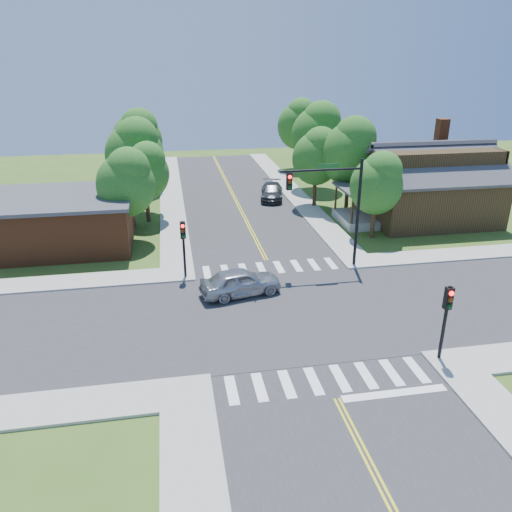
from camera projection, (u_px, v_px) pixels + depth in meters
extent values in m
plane|color=#3B5A1C|center=(293.00, 313.00, 27.44)|extent=(100.00, 100.00, 0.00)
cube|color=#2D2D30|center=(293.00, 312.00, 27.43)|extent=(10.00, 90.00, 0.04)
cube|color=#2D2D30|center=(293.00, 312.00, 27.43)|extent=(90.00, 10.00, 0.04)
cube|color=#2D2D30|center=(293.00, 313.00, 27.44)|extent=(10.20, 10.20, 0.06)
cube|color=#9E9B93|center=(292.00, 191.00, 51.17)|extent=(2.20, 40.00, 0.14)
cube|color=#9E9B93|center=(171.00, 197.00, 49.20)|extent=(2.20, 40.00, 0.14)
cube|color=white|center=(207.00, 272.00, 32.39)|extent=(0.45, 2.00, 0.01)
cube|color=white|center=(225.00, 271.00, 32.58)|extent=(0.45, 2.00, 0.01)
cube|color=white|center=(243.00, 269.00, 32.78)|extent=(0.45, 2.00, 0.01)
cube|color=white|center=(261.00, 268.00, 32.97)|extent=(0.45, 2.00, 0.01)
cube|color=white|center=(279.00, 267.00, 33.17)|extent=(0.45, 2.00, 0.01)
cube|color=white|center=(296.00, 266.00, 33.36)|extent=(0.45, 2.00, 0.01)
cube|color=white|center=(314.00, 264.00, 33.56)|extent=(0.45, 2.00, 0.01)
cube|color=white|center=(331.00, 263.00, 33.75)|extent=(0.45, 2.00, 0.01)
cube|color=white|center=(232.00, 390.00, 21.09)|extent=(0.45, 2.00, 0.01)
cube|color=white|center=(260.00, 387.00, 21.29)|extent=(0.45, 2.00, 0.01)
cube|color=white|center=(287.00, 384.00, 21.48)|extent=(0.45, 2.00, 0.01)
cube|color=white|center=(314.00, 381.00, 21.68)|extent=(0.45, 2.00, 0.01)
cube|color=white|center=(340.00, 378.00, 21.87)|extent=(0.45, 2.00, 0.01)
cube|color=white|center=(366.00, 375.00, 22.07)|extent=(0.45, 2.00, 0.01)
cube|color=white|center=(392.00, 372.00, 22.26)|extent=(0.45, 2.00, 0.01)
cube|color=white|center=(417.00, 370.00, 22.45)|extent=(0.45, 2.00, 0.01)
cube|color=yellow|center=(230.00, 191.00, 51.32)|extent=(0.10, 37.50, 0.01)
cube|color=yellow|center=(232.00, 191.00, 51.35)|extent=(0.10, 37.50, 0.01)
cube|color=white|center=(394.00, 394.00, 20.92)|extent=(4.60, 0.45, 0.09)
cylinder|color=black|center=(358.00, 215.00, 32.08)|extent=(0.20, 0.20, 7.20)
cylinder|color=black|center=(321.00, 170.00, 30.52)|extent=(5.20, 0.14, 0.14)
cube|color=#19591E|center=(328.00, 166.00, 30.45)|extent=(1.40, 0.04, 0.30)
cube|color=black|center=(289.00, 181.00, 30.44)|extent=(0.34, 0.28, 1.05)
sphere|color=#FF0C0C|center=(290.00, 177.00, 30.16)|extent=(0.22, 0.22, 0.22)
sphere|color=#3F2605|center=(290.00, 182.00, 30.28)|extent=(0.22, 0.22, 0.22)
sphere|color=#05330F|center=(290.00, 187.00, 30.40)|extent=(0.22, 0.22, 0.22)
cylinder|color=black|center=(444.00, 324.00, 22.52)|extent=(0.16, 0.16, 3.80)
cube|color=black|center=(448.00, 298.00, 22.02)|extent=(0.34, 0.28, 1.05)
sphere|color=#FF0C0C|center=(452.00, 293.00, 21.75)|extent=(0.22, 0.22, 0.22)
sphere|color=#3F2605|center=(451.00, 300.00, 21.87)|extent=(0.22, 0.22, 0.22)
sphere|color=#05330F|center=(449.00, 306.00, 21.99)|extent=(0.22, 0.22, 0.22)
cylinder|color=black|center=(184.00, 250.00, 30.91)|extent=(0.16, 0.16, 3.80)
cube|color=black|center=(183.00, 230.00, 30.41)|extent=(0.34, 0.28, 1.05)
sphere|color=#FF0C0C|center=(183.00, 226.00, 30.14)|extent=(0.22, 0.22, 0.22)
sphere|color=#3F2605|center=(183.00, 231.00, 30.26)|extent=(0.22, 0.22, 0.22)
sphere|color=#05330F|center=(183.00, 236.00, 30.38)|extent=(0.22, 0.22, 0.22)
cube|color=black|center=(428.00, 196.00, 42.08)|extent=(10.00, 8.00, 4.00)
cube|color=#9E9B93|center=(355.00, 219.00, 41.68)|extent=(2.60, 4.50, 0.70)
cylinder|color=black|center=(352.00, 212.00, 39.21)|extent=(0.18, 0.18, 2.50)
cylinder|color=black|center=(336.00, 199.00, 42.85)|extent=(0.18, 0.18, 2.50)
cube|color=#38383D|center=(358.00, 189.00, 40.70)|extent=(2.80, 4.80, 0.18)
cube|color=brown|center=(437.00, 168.00, 45.08)|extent=(0.90, 0.90, 7.11)
cube|color=brown|center=(61.00, 222.00, 36.50)|extent=(10.00, 8.00, 3.50)
cube|color=#38383D|center=(58.00, 198.00, 35.80)|extent=(10.40, 8.40, 0.25)
cylinder|color=#382314|center=(373.00, 222.00, 38.12)|extent=(0.34, 0.34, 2.50)
ellipsoid|color=#255619|center=(376.00, 186.00, 37.05)|extent=(3.94, 3.75, 4.34)
sphere|color=#255619|center=(383.00, 171.00, 36.46)|extent=(2.89, 2.89, 2.89)
cylinder|color=#382314|center=(347.00, 194.00, 44.36)|extent=(0.34, 0.34, 3.13)
ellipsoid|color=#255619|center=(350.00, 154.00, 43.02)|extent=(4.94, 4.70, 5.44)
sphere|color=#255619|center=(355.00, 137.00, 42.32)|extent=(3.63, 3.63, 3.63)
cylinder|color=#382314|center=(316.00, 173.00, 51.74)|extent=(0.34, 0.34, 3.33)
ellipsoid|color=#255619|center=(317.00, 136.00, 50.31)|extent=(5.26, 4.99, 5.78)
sphere|color=#255619|center=(321.00, 120.00, 49.58)|extent=(3.86, 3.86, 3.86)
cylinder|color=#382314|center=(297.00, 156.00, 60.53)|extent=(0.34, 0.34, 3.13)
ellipsoid|color=#255619|center=(298.00, 126.00, 59.19)|extent=(4.94, 4.70, 5.44)
sphere|color=#255619|center=(302.00, 114.00, 58.49)|extent=(3.63, 3.63, 3.63)
cylinder|color=#382314|center=(130.00, 225.00, 37.19)|extent=(0.34, 0.34, 2.67)
ellipsoid|color=#255619|center=(126.00, 185.00, 36.04)|extent=(4.21, 4.00, 4.63)
sphere|color=#255619|center=(128.00, 169.00, 35.43)|extent=(3.09, 3.09, 3.09)
cylinder|color=#382314|center=(138.00, 196.00, 43.69)|extent=(0.34, 0.34, 3.14)
ellipsoid|color=#255619|center=(135.00, 156.00, 42.35)|extent=(4.95, 4.70, 5.45)
sphere|color=#255619|center=(137.00, 138.00, 41.65)|extent=(3.63, 3.63, 3.63)
cylinder|color=#382314|center=(140.00, 177.00, 50.64)|extent=(0.34, 0.34, 3.12)
ellipsoid|color=#255619|center=(137.00, 142.00, 49.31)|extent=(4.92, 4.67, 5.41)
sphere|color=#255619|center=(139.00, 126.00, 48.61)|extent=(3.61, 3.61, 3.61)
cylinder|color=#382314|center=(143.00, 162.00, 58.87)|extent=(0.34, 0.34, 2.48)
ellipsoid|color=#255619|center=(141.00, 138.00, 57.81)|extent=(3.91, 3.72, 4.30)
sphere|color=#255619|center=(142.00, 128.00, 57.23)|extent=(2.87, 2.87, 2.87)
cylinder|color=#382314|center=(315.00, 192.00, 45.74)|extent=(0.34, 0.34, 2.72)
ellipsoid|color=#255619|center=(316.00, 159.00, 44.57)|extent=(4.30, 4.08, 4.73)
sphere|color=#255619|center=(321.00, 145.00, 43.95)|extent=(3.15, 3.15, 3.15)
cylinder|color=#382314|center=(148.00, 207.00, 41.77)|extent=(0.34, 0.34, 2.52)
ellipsoid|color=#255619|center=(145.00, 173.00, 40.69)|extent=(3.97, 3.77, 4.37)
sphere|color=#255619|center=(147.00, 159.00, 40.10)|extent=(2.91, 2.91, 2.91)
imported|color=#A9ADB0|center=(241.00, 282.00, 29.15)|extent=(3.75, 5.49, 1.62)
imported|color=#2C2E31|center=(272.00, 192.00, 48.26)|extent=(4.18, 5.92, 1.47)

